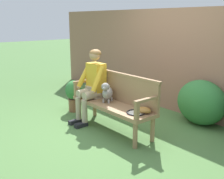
# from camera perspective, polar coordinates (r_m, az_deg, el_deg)

# --- Properties ---
(ground_plane) EXTENTS (40.00, 40.00, 0.00)m
(ground_plane) POSITION_cam_1_polar(r_m,az_deg,el_deg) (4.78, 0.00, -8.31)
(ground_plane) COLOR #4C753D
(brick_garden_fence) EXTENTS (8.00, 0.30, 2.06)m
(brick_garden_fence) POSITION_cam_1_polar(r_m,az_deg,el_deg) (5.75, 13.75, 5.85)
(brick_garden_fence) COLOR #936651
(brick_garden_fence) RESTS_ON ground
(hedge_bush_far_right) EXTENTS (0.92, 0.65, 0.81)m
(hedge_bush_far_right) POSITION_cam_1_polar(r_m,az_deg,el_deg) (5.14, 18.08, -2.58)
(hedge_bush_far_right) COLOR #337538
(hedge_bush_far_right) RESTS_ON ground
(garden_bench) EXTENTS (1.68, 0.49, 0.46)m
(garden_bench) POSITION_cam_1_polar(r_m,az_deg,el_deg) (4.64, 0.00, -3.73)
(garden_bench) COLOR #93704C
(garden_bench) RESTS_ON ground
(bench_backrest) EXTENTS (1.72, 0.06, 0.50)m
(bench_backrest) POSITION_cam_1_polar(r_m,az_deg,el_deg) (4.69, 2.04, 0.47)
(bench_backrest) COLOR #93704C
(bench_backrest) RESTS_ON garden_bench
(bench_armrest_left_end) EXTENTS (0.06, 0.49, 0.28)m
(bench_armrest_left_end) POSITION_cam_1_polar(r_m,az_deg,el_deg) (5.14, -6.43, 1.03)
(bench_armrest_left_end) COLOR #93704C
(bench_armrest_left_end) RESTS_ON garden_bench
(bench_armrest_right_end) EXTENTS (0.06, 0.49, 0.28)m
(bench_armrest_right_end) POSITION_cam_1_polar(r_m,az_deg,el_deg) (3.94, 6.43, -3.12)
(bench_armrest_right_end) COLOR #93704C
(bench_armrest_right_end) RESTS_ON garden_bench
(person_seated) EXTENTS (0.56, 0.65, 1.33)m
(person_seated) POSITION_cam_1_polar(r_m,az_deg,el_deg) (4.96, -4.07, 1.40)
(person_seated) COLOR black
(person_seated) RESTS_ON ground
(dog_on_bench) EXTENTS (0.28, 0.34, 0.36)m
(dog_on_bench) POSITION_cam_1_polar(r_m,az_deg,el_deg) (4.67, -1.05, -0.54)
(dog_on_bench) COLOR gray
(dog_on_bench) RESTS_ON garden_bench
(tennis_racket) EXTENTS (0.33, 0.58, 0.03)m
(tennis_racket) POSITION_cam_1_polar(r_m,az_deg,el_deg) (4.20, 5.22, -4.71)
(tennis_racket) COLOR black
(tennis_racket) RESTS_ON garden_bench
(baseball_glove) EXTENTS (0.24, 0.19, 0.09)m
(baseball_glove) POSITION_cam_1_polar(r_m,az_deg,el_deg) (4.20, 6.74, -4.28)
(baseball_glove) COLOR #9E6B2D
(baseball_glove) RESTS_ON garden_bench
(potted_plant) EXTENTS (0.35, 0.35, 0.64)m
(potted_plant) POSITION_cam_1_polar(r_m,az_deg,el_deg) (5.66, -7.92, -0.85)
(potted_plant) COLOR brown
(potted_plant) RESTS_ON ground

